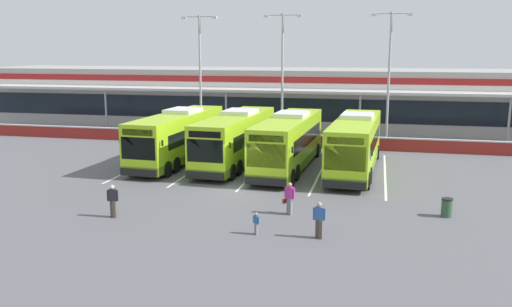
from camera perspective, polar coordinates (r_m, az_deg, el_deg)
ground_plane at (r=31.44m, az=-1.93°, el=-3.85°), size 200.00×200.00×0.00m
terminal_building at (r=57.05m, az=4.96°, el=5.90°), size 70.00×13.00×6.00m
red_barrier_wall at (r=45.19m, az=2.74°, el=1.44°), size 60.00×0.40×1.10m
coach_bus_leftmost at (r=39.18m, az=-8.22°, el=1.68°), size 3.41×12.26×3.78m
coach_bus_left_centre at (r=38.02m, az=-2.15°, el=1.50°), size 3.41×12.26×3.78m
coach_bus_centre at (r=36.62m, az=3.46°, el=1.12°), size 3.41×12.26×3.78m
coach_bus_right_centre at (r=36.35m, az=10.45°, el=0.89°), size 3.41×12.26×3.78m
bay_stripe_far_west at (r=39.73m, az=-11.50°, el=-0.92°), size 0.14×13.00×0.01m
bay_stripe_west at (r=38.21m, az=-5.74°, el=-1.22°), size 0.14×13.00×0.01m
bay_stripe_mid_west at (r=37.11m, az=0.42°, el=-1.53°), size 0.14×13.00×0.01m
bay_stripe_centre at (r=36.46m, az=6.89°, el=-1.84°), size 0.14×13.00×0.01m
bay_stripe_mid_east at (r=36.29m, az=13.50°, el=-2.13°), size 0.14×13.00×0.01m
pedestrian_with_handbag at (r=26.70m, az=3.55°, el=-4.66°), size 0.64×0.46×1.62m
pedestrian_in_dark_coat at (r=23.50m, az=6.69°, el=-6.88°), size 0.53×0.30×1.62m
pedestrian_child at (r=23.91m, az=0.02°, el=-7.32°), size 0.32×0.25×1.00m
pedestrian_near_bin at (r=27.08m, az=-14.91°, el=-4.76°), size 0.54×0.29×1.62m
lamp_post_west at (r=48.89m, az=-5.93°, el=8.88°), size 3.24×0.28×11.00m
lamp_post_centre at (r=46.46m, az=2.81°, el=8.81°), size 3.24×0.28×11.00m
lamp_post_east at (r=45.77m, az=13.91°, el=8.48°), size 3.24×0.28×11.00m
litter_bin at (r=27.96m, az=19.54°, el=-5.41°), size 0.54×0.54×0.93m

